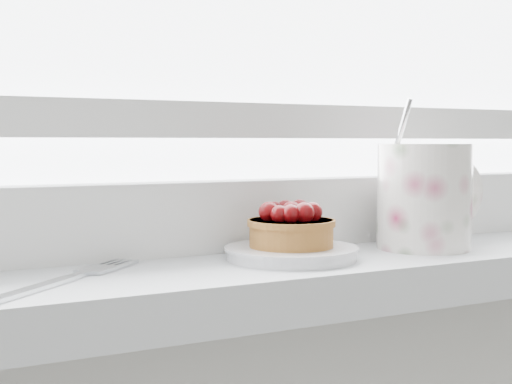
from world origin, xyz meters
TOP-DOWN VIEW (x-y plane):
  - saucer at (0.02, 1.88)m, footprint 0.12×0.12m
  - raspberry_tart at (0.02, 1.88)m, footprint 0.08×0.08m
  - floral_mug at (0.18, 1.88)m, footprint 0.14×0.11m
  - fork at (-0.20, 1.87)m, footprint 0.16×0.15m

SIDE VIEW (x-z plane):
  - fork at x=-0.20m, z-range 0.94..0.94m
  - saucer at x=0.02m, z-range 0.94..0.95m
  - raspberry_tart at x=0.02m, z-range 0.95..0.99m
  - floral_mug at x=0.18m, z-range 0.92..1.07m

